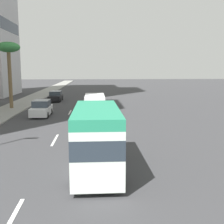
{
  "coord_description": "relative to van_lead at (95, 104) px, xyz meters",
  "views": [
    {
      "loc": [
        -4.55,
        -2.82,
        5.04
      ],
      "look_at": [
        17.4,
        -4.26,
        1.6
      ],
      "focal_mm": 44.48,
      "sensor_mm": 36.0,
      "label": 1
    }
  ],
  "objects": [
    {
      "name": "sidewalk_right",
      "position": [
        7.19,
        10.36,
        -1.26
      ],
      "size": [
        162.0,
        3.71,
        0.15
      ],
      "primitive_type": "cube",
      "color": "gray",
      "rests_on": "ground_plane"
    },
    {
      "name": "car_second",
      "position": [
        0.99,
        5.71,
        -0.54
      ],
      "size": [
        4.31,
        1.87,
        1.7
      ],
      "rotation": [
        0.0,
        0.0,
        3.14
      ],
      "color": "white",
      "rests_on": "ground_plane"
    },
    {
      "name": "car_third",
      "position": [
        15.08,
        6.09,
        -0.59
      ],
      "size": [
        4.67,
        1.88,
        1.56
      ],
      "rotation": [
        0.0,
        0.0,
        3.14
      ],
      "color": "black",
      "rests_on": "ground_plane"
    },
    {
      "name": "minibus_fourth",
      "position": [
        -15.48,
        -0.04,
        0.39
      ],
      "size": [
        6.43,
        2.31,
        3.15
      ],
      "color": "silver",
      "rests_on": "ground_plane"
    },
    {
      "name": "palm_tree",
      "position": [
        6.54,
        10.46,
        5.83
      ],
      "size": [
        2.82,
        2.82,
        8.13
      ],
      "color": "brown",
      "rests_on": "sidewalk_right"
    },
    {
      "name": "lane_stripe_mid",
      "position": [
        -9.37,
        2.89,
        -1.33
      ],
      "size": [
        3.2,
        0.16,
        0.01
      ],
      "primitive_type": "cube",
      "color": "silver",
      "rests_on": "ground_plane"
    },
    {
      "name": "lane_stripe_far",
      "position": [
        3.31,
        2.89,
        -1.33
      ],
      "size": [
        3.2,
        0.16,
        0.01
      ],
      "primitive_type": "cube",
      "color": "silver",
      "rests_on": "ground_plane"
    },
    {
      "name": "van_lead",
      "position": [
        0.0,
        0.0,
        0.0
      ],
      "size": [
        5.14,
        2.14,
        2.33
      ],
      "color": "white",
      "rests_on": "ground_plane"
    },
    {
      "name": "lane_stripe_near",
      "position": [
        -20.1,
        2.89,
        -1.33
      ],
      "size": [
        3.2,
        0.16,
        0.01
      ],
      "primitive_type": "cube",
      "color": "silver",
      "rests_on": "ground_plane"
    },
    {
      "name": "ground_plane",
      "position": [
        7.19,
        2.89,
        -1.34
      ],
      "size": [
        198.0,
        198.0,
        0.0
      ],
      "primitive_type": "plane",
      "color": "#38383A"
    }
  ]
}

